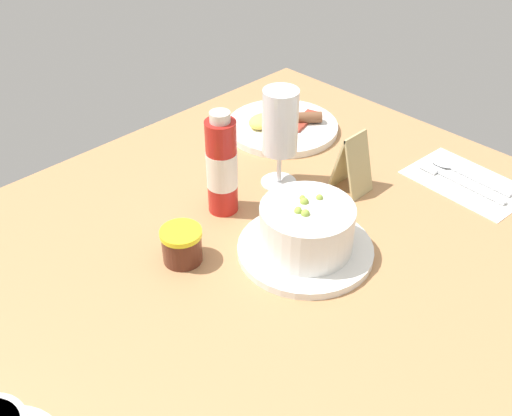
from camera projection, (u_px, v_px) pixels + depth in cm
name	position (u px, v px, depth cm)	size (l,w,h in cm)	color
ground_plane	(241.00, 263.00, 90.72)	(110.00, 84.00, 3.00)	#B27F51
porridge_bowl	(306.00, 231.00, 87.89)	(20.25, 20.25, 9.02)	white
cutlery_setting	(465.00, 180.00, 105.40)	(14.16, 20.60, 0.90)	white
wine_glass	(280.00, 126.00, 98.76)	(6.20, 6.20, 17.48)	white
jam_jar	(182.00, 245.00, 87.46)	(6.11, 6.11, 5.34)	#512418
sauce_bottle_red	(222.00, 167.00, 94.29)	(4.96, 4.96, 17.61)	#B21E19
breakfast_plate	(282.00, 126.00, 119.79)	(22.08, 22.08, 3.70)	white
menu_card	(352.00, 163.00, 100.57)	(5.50, 5.79, 10.70)	tan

